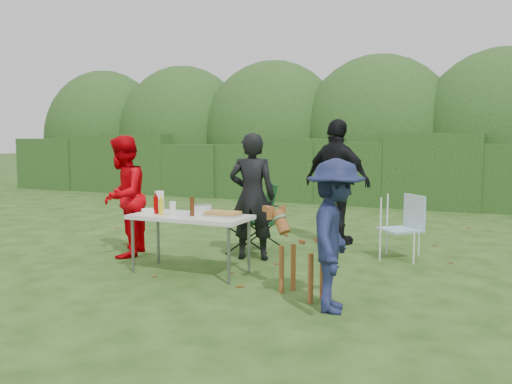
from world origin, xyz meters
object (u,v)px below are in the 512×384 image
at_px(beer_bottle, 192,206).
at_px(person_black_puffy, 337,182).
at_px(child, 335,236).
at_px(dog, 302,255).
at_px(ketchup_bottle, 156,205).
at_px(person_cook, 252,196).
at_px(folding_table, 190,219).
at_px(mustard_bottle, 161,207).
at_px(person_red_jacket, 123,196).
at_px(lawn_chair, 400,227).
at_px(camping_chair, 254,217).
at_px(paper_towel_roll, 160,201).

bearing_deg(beer_bottle, person_black_puffy, 66.55).
distance_m(child, dog, 0.63).
relative_size(ketchup_bottle, beer_bottle, 0.92).
relative_size(person_cook, person_black_puffy, 0.89).
bearing_deg(ketchup_bottle, folding_table, 9.18).
bearing_deg(mustard_bottle, folding_table, 22.35).
relative_size(person_red_jacket, mustard_bottle, 8.66).
height_order(folding_table, beer_bottle, beer_bottle).
distance_m(ketchup_bottle, beer_bottle, 0.52).
xyz_separation_m(person_red_jacket, child, (3.44, -1.15, -0.11)).
relative_size(person_black_puffy, beer_bottle, 8.31).
xyz_separation_m(child, lawn_chair, (0.21, 2.59, -0.30)).
bearing_deg(dog, person_cook, -19.03).
xyz_separation_m(person_red_jacket, dog, (2.99, -0.83, -0.41)).
height_order(camping_chair, ketchup_bottle, camping_chair).
distance_m(folding_table, camping_chair, 1.55).
distance_m(child, mustard_bottle, 2.47).
height_order(ketchup_bottle, paper_towel_roll, paper_towel_roll).
relative_size(person_black_puffy, dog, 2.08).
bearing_deg(folding_table, person_cook, 69.05).
distance_m(person_black_puffy, mustard_bottle, 3.07).
xyz_separation_m(person_red_jacket, ketchup_bottle, (0.91, -0.52, -0.02)).
bearing_deg(beer_bottle, child, -17.89).
bearing_deg(beer_bottle, dog, -12.05).
distance_m(person_cook, child, 2.41).
xyz_separation_m(lawn_chair, beer_bottle, (-2.22, -1.95, 0.41)).
bearing_deg(lawn_chair, mustard_bottle, -5.61).
height_order(camping_chair, paper_towel_roll, camping_chair).
bearing_deg(camping_chair, person_cook, 80.43).
relative_size(camping_chair, paper_towel_roll, 3.95).
distance_m(child, ketchup_bottle, 2.61).
distance_m(mustard_bottle, paper_towel_roll, 0.40).
bearing_deg(lawn_chair, child, 41.92).
relative_size(person_black_puffy, camping_chair, 1.94).
relative_size(child, beer_bottle, 6.30).
bearing_deg(person_cook, ketchup_bottle, 38.21).
distance_m(dog, lawn_chair, 2.37).
distance_m(folding_table, beer_bottle, 0.19).
bearing_deg(lawn_chair, paper_towel_roll, -12.47).
relative_size(person_red_jacket, person_black_puffy, 0.87).
xyz_separation_m(folding_table, dog, (1.61, -0.39, -0.23)).
distance_m(folding_table, person_cook, 1.11).
distance_m(folding_table, ketchup_bottle, 0.49).
bearing_deg(mustard_bottle, person_black_puffy, 60.27).
xyz_separation_m(person_cook, lawn_chair, (1.89, 0.87, -0.43)).
distance_m(camping_chair, paper_towel_roll, 1.59).
bearing_deg(dog, person_black_puffy, -51.66).
bearing_deg(child, mustard_bottle, 66.46).
bearing_deg(person_black_puffy, beer_bottle, 84.49).
bearing_deg(paper_towel_roll, beer_bottle, -20.34).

